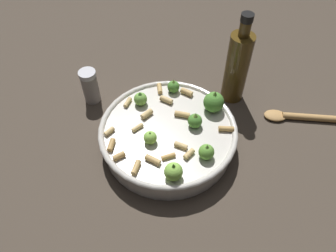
{
  "coord_description": "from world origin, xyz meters",
  "views": [
    {
      "loc": [
        0.08,
        -0.43,
        0.58
      ],
      "look_at": [
        0.0,
        0.0,
        0.06
      ],
      "focal_mm": 34.91,
      "sensor_mm": 36.0,
      "label": 1
    }
  ],
  "objects": [
    {
      "name": "ground_plane",
      "position": [
        0.0,
        0.0,
        0.0
      ],
      "size": [
        2.4,
        2.4,
        0.0
      ],
      "primitive_type": "plane",
      "color": "#42382D"
    },
    {
      "name": "cooking_pan",
      "position": [
        0.0,
        0.0,
        0.03
      ],
      "size": [
        0.29,
        0.29,
        0.1
      ],
      "color": "beige",
      "rests_on": "ground"
    },
    {
      "name": "pepper_shaker",
      "position": [
        -0.21,
        0.1,
        0.04
      ],
      "size": [
        0.04,
        0.04,
        0.09
      ],
      "color": "gray",
      "rests_on": "ground"
    },
    {
      "name": "olive_oil_bottle",
      "position": [
        0.13,
        0.18,
        0.09
      ],
      "size": [
        0.05,
        0.05,
        0.23
      ],
      "color": "#4C3814",
      "rests_on": "ground"
    },
    {
      "name": "wooden_spoon",
      "position": [
        0.32,
        0.13,
        0.01
      ],
      "size": [
        0.25,
        0.05,
        0.02
      ],
      "color": "#B2844C",
      "rests_on": "ground"
    }
  ]
}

